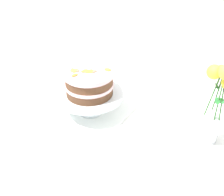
{
  "coord_description": "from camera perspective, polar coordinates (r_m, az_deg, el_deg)",
  "views": [
    {
      "loc": [
        0.33,
        -0.82,
        1.48
      ],
      "look_at": [
        -0.08,
        0.01,
        0.86
      ],
      "focal_mm": 44.25,
      "sensor_mm": 36.0,
      "label": 1
    }
  ],
  "objects": [
    {
      "name": "dining_table",
      "position": [
        1.2,
        2.58,
        -10.26
      ],
      "size": [
        1.4,
        1.0,
        0.74
      ],
      "color": "white",
      "rests_on": "ground"
    },
    {
      "name": "linen_napkin",
      "position": [
        1.24,
        -4.42,
        -2.8
      ],
      "size": [
        0.35,
        0.35,
        0.0
      ],
      "primitive_type": "cube",
      "rotation": [
        0.0,
        0.0,
        -0.1
      ],
      "color": "white",
      "rests_on": "dining_table"
    },
    {
      "name": "layer_cake",
      "position": [
        1.16,
        -4.74,
        3.3
      ],
      "size": [
        0.21,
        0.21,
        0.11
      ],
      "color": "brown",
      "rests_on": "cake_stand"
    },
    {
      "name": "cake_stand",
      "position": [
        1.2,
        -4.58,
        0.34
      ],
      "size": [
        0.29,
        0.29,
        0.1
      ],
      "color": "silver",
      "rests_on": "linen_napkin"
    },
    {
      "name": "flower_vase",
      "position": [
        1.07,
        20.63,
        -1.75
      ],
      "size": [
        0.11,
        0.13,
        0.34
      ],
      "color": "silver",
      "rests_on": "dining_table"
    }
  ]
}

